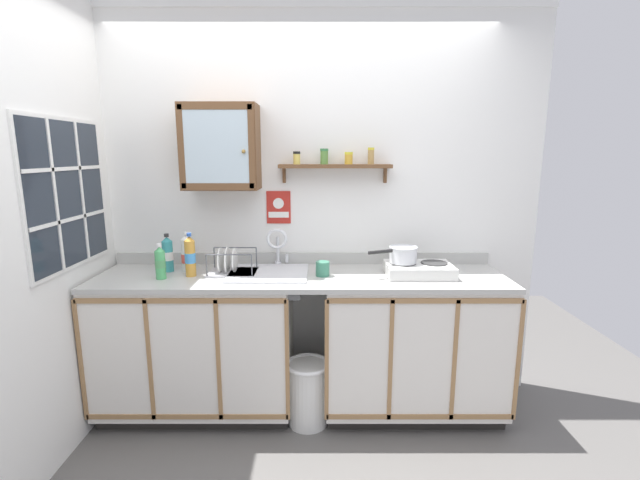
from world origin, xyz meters
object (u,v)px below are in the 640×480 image
object	(u,v)px
wall_cabinet	(220,147)
mug	(322,269)
warning_sign	(278,208)
trash_bin	(308,392)
bottle_detergent_teal_3	(167,254)
sink	(269,277)
bottle_soda_green_2	(160,263)
bottle_juice_amber_1	(190,256)
hot_plate_stove	(419,270)
bottle_opaque_white_0	(186,254)
saucepan	(402,254)
dish_rack	(230,267)

from	to	relation	value
wall_cabinet	mug	bearing A→B (deg)	-15.85
warning_sign	trash_bin	distance (m)	1.21
bottle_detergent_teal_3	warning_sign	bearing A→B (deg)	15.77
warning_sign	sink	bearing A→B (deg)	-99.62
bottle_detergent_teal_3	warning_sign	xyz separation A→B (m)	(0.71, 0.20, 0.28)
sink	bottle_soda_green_2	bearing A→B (deg)	-169.17
mug	warning_sign	xyz separation A→B (m)	(-0.30, 0.30, 0.35)
bottle_juice_amber_1	bottle_soda_green_2	xyz separation A→B (m)	(-0.17, -0.06, -0.03)
sink	wall_cabinet	size ratio (longest dim) A/B	0.93
sink	bottle_juice_amber_1	distance (m)	0.51
bottle_juice_amber_1	wall_cabinet	size ratio (longest dim) A/B	0.51
hot_plate_stove	mug	xyz separation A→B (m)	(-0.61, -0.00, 0.01)
sink	bottle_juice_amber_1	size ratio (longest dim) A/B	1.81
hot_plate_stove	bottle_opaque_white_0	xyz separation A→B (m)	(-1.49, 0.11, 0.08)
bottle_opaque_white_0	warning_sign	size ratio (longest dim) A/B	1.18
bottle_juice_amber_1	bottle_detergent_teal_3	world-z (taller)	bottle_juice_amber_1
bottle_juice_amber_1	bottle_detergent_teal_3	bearing A→B (deg)	147.86
saucepan	bottle_detergent_teal_3	xyz separation A→B (m)	(-1.51, 0.08, -0.02)
sink	warning_sign	world-z (taller)	warning_sign
hot_plate_stove	bottle_opaque_white_0	size ratio (longest dim) A/B	1.58
bottle_opaque_white_0	bottle_soda_green_2	world-z (taller)	bottle_opaque_white_0
mug	warning_sign	distance (m)	0.55
bottle_detergent_teal_3	warning_sign	distance (m)	0.78
saucepan	trash_bin	xyz separation A→B (m)	(-0.60, -0.16, -0.85)
bottle_opaque_white_0	warning_sign	world-z (taller)	warning_sign
sink	mug	distance (m)	0.35
bottle_opaque_white_0	bottle_soda_green_2	size ratio (longest dim) A/B	1.18
bottle_juice_amber_1	warning_sign	bearing A→B (deg)	30.61
mug	trash_bin	xyz separation A→B (m)	(-0.09, -0.14, -0.76)
sink	hot_plate_stove	size ratio (longest dim) A/B	1.20
warning_sign	bottle_juice_amber_1	bearing A→B (deg)	-149.39
sink	mug	bearing A→B (deg)	-9.31
bottle_soda_green_2	wall_cabinet	bearing A→B (deg)	36.24
warning_sign	dish_rack	bearing A→B (deg)	-139.10
bottle_detergent_teal_3	warning_sign	world-z (taller)	warning_sign
sink	bottle_juice_amber_1	bearing A→B (deg)	-172.66
bottle_opaque_white_0	bottle_juice_amber_1	bearing A→B (deg)	-65.08
bottle_juice_amber_1	bottle_opaque_white_0	bearing A→B (deg)	114.92
saucepan	warning_sign	xyz separation A→B (m)	(-0.80, 0.28, 0.26)
bottle_opaque_white_0	dish_rack	world-z (taller)	bottle_opaque_white_0
bottle_opaque_white_0	dish_rack	distance (m)	0.31
sink	warning_sign	distance (m)	0.49
bottle_detergent_teal_3	mug	size ratio (longest dim) A/B	2.11
bottle_opaque_white_0	mug	bearing A→B (deg)	-7.65
bottle_juice_amber_1	mug	size ratio (longest dim) A/B	2.33
dish_rack	bottle_soda_green_2	bearing A→B (deg)	-163.10
saucepan	mug	world-z (taller)	saucepan
bottle_opaque_white_0	bottle_detergent_teal_3	size ratio (longest dim) A/B	1.05
wall_cabinet	bottle_opaque_white_0	bearing A→B (deg)	-164.68
bottle_juice_amber_1	mug	distance (m)	0.83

